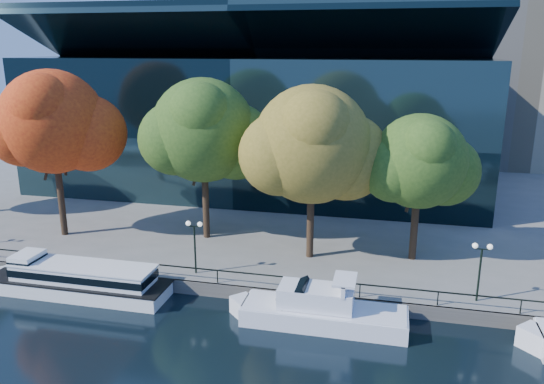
% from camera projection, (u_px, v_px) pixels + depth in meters
% --- Properties ---
extents(ground, '(160.00, 160.00, 0.00)m').
position_uv_depth(ground, '(202.00, 317.00, 34.88)').
color(ground, black).
rests_on(ground, ground).
extents(promenade, '(90.00, 67.08, 1.00)m').
position_uv_depth(promenade, '(299.00, 179.00, 68.89)').
color(promenade, slate).
rests_on(promenade, ground).
extents(railing, '(88.20, 0.08, 0.99)m').
position_uv_depth(railing, '(217.00, 271.00, 37.41)').
color(railing, black).
rests_on(railing, promenade).
extents(convention_building, '(50.00, 24.57, 21.43)m').
position_uv_depth(convention_building, '(261.00, 121.00, 63.30)').
color(convention_building, black).
rests_on(convention_building, ground).
extents(tour_boat, '(14.61, 3.26, 2.77)m').
position_uv_depth(tour_boat, '(74.00, 278.00, 37.96)').
color(tour_boat, white).
rests_on(tour_boat, ground).
extents(cruiser_near, '(11.62, 2.99, 3.37)m').
position_uv_depth(cruiser_near, '(317.00, 309.00, 33.79)').
color(cruiser_near, white).
rests_on(cruiser_near, ground).
extents(tree_1, '(10.97, 8.99, 14.45)m').
position_uv_depth(tree_1, '(54.00, 124.00, 44.55)').
color(tree_1, black).
rests_on(tree_1, promenade).
extents(tree_2, '(10.88, 8.92, 13.80)m').
position_uv_depth(tree_2, '(205.00, 133.00, 44.06)').
color(tree_2, black).
rests_on(tree_2, promenade).
extents(tree_3, '(11.26, 9.23, 13.57)m').
position_uv_depth(tree_3, '(314.00, 147.00, 39.87)').
color(tree_3, black).
rests_on(tree_3, promenade).
extents(tree_4, '(8.98, 7.37, 11.46)m').
position_uv_depth(tree_4, '(421.00, 164.00, 39.78)').
color(tree_4, black).
rests_on(tree_4, promenade).
extents(lamp_1, '(1.26, 0.36, 4.03)m').
position_uv_depth(lamp_1, '(194.00, 235.00, 38.49)').
color(lamp_1, black).
rests_on(lamp_1, promenade).
extents(lamp_2, '(1.26, 0.36, 4.03)m').
position_uv_depth(lamp_2, '(481.00, 259.00, 34.23)').
color(lamp_2, black).
rests_on(lamp_2, promenade).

